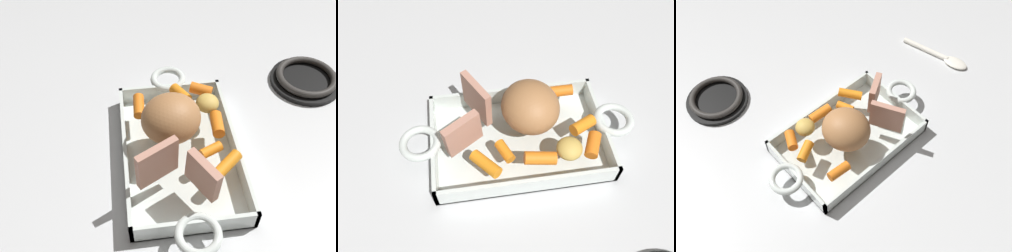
# 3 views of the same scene
# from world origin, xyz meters

# --- Properties ---
(ground_plane) EXTENTS (2.09, 2.09, 0.00)m
(ground_plane) POSITION_xyz_m (0.00, 0.00, 0.00)
(ground_plane) COLOR silver
(roasting_dish) EXTENTS (0.45, 0.22, 0.05)m
(roasting_dish) POSITION_xyz_m (0.00, 0.00, 0.02)
(roasting_dish) COLOR silver
(roasting_dish) RESTS_ON ground_plane
(pork_roast) EXTENTS (0.14, 0.14, 0.09)m
(pork_roast) POSITION_xyz_m (0.02, 0.02, 0.09)
(pork_roast) COLOR #A66F42
(pork_roast) RESTS_ON roasting_dish
(roast_slice_outer) EXTENTS (0.07, 0.05, 0.07)m
(roast_slice_outer) POSITION_xyz_m (-0.10, -0.02, 0.08)
(roast_slice_outer) COLOR tan
(roast_slice_outer) RESTS_ON roasting_dish
(roast_slice_thin) EXTENTS (0.05, 0.08, 0.08)m
(roast_slice_thin) POSITION_xyz_m (-0.07, 0.05, 0.09)
(roast_slice_thin) COLOR tan
(roast_slice_thin) RESTS_ON roasting_dish
(baby_carrot_southeast) EXTENTS (0.05, 0.02, 0.03)m
(baby_carrot_southeast) POSITION_xyz_m (0.09, 0.07, 0.06)
(baby_carrot_southeast) COLOR orange
(baby_carrot_southeast) RESTS_ON roasting_dish
(baby_carrot_northeast) EXTENTS (0.06, 0.06, 0.03)m
(baby_carrot_northeast) POSITION_xyz_m (-0.07, -0.07, 0.06)
(baby_carrot_northeast) COLOR orange
(baby_carrot_northeast) RESTS_ON roasting_dish
(baby_carrot_center_right) EXTENTS (0.03, 0.05, 0.02)m
(baby_carrot_center_right) POSITION_xyz_m (-0.03, -0.05, 0.06)
(baby_carrot_center_right) COLOR orange
(baby_carrot_center_right) RESTS_ON roasting_dish
(baby_carrot_short) EXTENTS (0.04, 0.05, 0.03)m
(baby_carrot_short) POSITION_xyz_m (0.12, -0.06, 0.06)
(baby_carrot_short) COLOR orange
(baby_carrot_short) RESTS_ON roasting_dish
(baby_carrot_northwest) EXTENTS (0.05, 0.04, 0.03)m
(baby_carrot_northwest) POSITION_xyz_m (0.12, -0.02, 0.06)
(baby_carrot_northwest) COLOR orange
(baby_carrot_northwest) RESTS_ON roasting_dish
(baby_carrot_center_left) EXTENTS (0.06, 0.03, 0.03)m
(baby_carrot_center_left) POSITION_xyz_m (0.02, -0.07, 0.06)
(baby_carrot_center_left) COLOR orange
(baby_carrot_center_left) RESTS_ON roasting_dish
(potato_golden_large) EXTENTS (0.07, 0.07, 0.03)m
(potato_golden_large) POSITION_xyz_m (0.08, -0.07, 0.06)
(potato_golden_large) COLOR gold
(potato_golden_large) RESTS_ON roasting_dish
(stove_burner_rear) EXTENTS (0.16, 0.16, 0.03)m
(stove_burner_rear) POSITION_xyz_m (0.18, -0.32, 0.01)
(stove_burner_rear) COLOR black
(stove_burner_rear) RESTS_ON ground_plane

